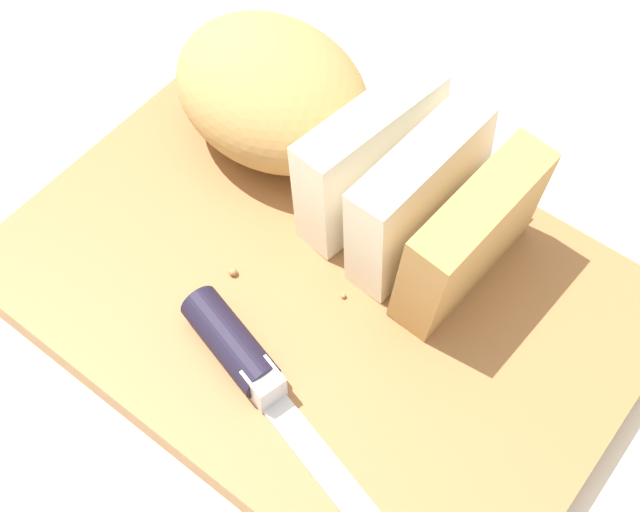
{
  "coord_description": "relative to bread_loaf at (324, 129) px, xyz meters",
  "views": [
    {
      "loc": [
        0.17,
        -0.24,
        0.49
      ],
      "look_at": [
        0.0,
        0.0,
        0.05
      ],
      "focal_mm": 50.13,
      "sensor_mm": 36.0,
      "label": 1
    }
  ],
  "objects": [
    {
      "name": "crumb_near_loaf",
      "position": [
        0.0,
        -0.1,
        -0.04
      ],
      "size": [
        0.01,
        0.01,
        0.01
      ],
      "primitive_type": "sphere",
      "color": "tan",
      "rests_on": "cutting_board"
    },
    {
      "name": "ground_plane",
      "position": [
        0.05,
        -0.07,
        -0.06
      ],
      "size": [
        3.0,
        3.0,
        0.0
      ],
      "primitive_type": "plane",
      "color": "silver"
    },
    {
      "name": "bread_loaf",
      "position": [
        0.0,
        0.0,
        0.0
      ],
      "size": [
        0.26,
        0.14,
        0.08
      ],
      "rotation": [
        0.0,
        0.0,
        -0.13
      ],
      "color": "tan",
      "rests_on": "cutting_board"
    },
    {
      "name": "crumb_stray_right",
      "position": [
        0.07,
        -0.08,
        -0.04
      ],
      "size": [
        0.0,
        0.0,
        0.0
      ],
      "primitive_type": "sphere",
      "color": "tan",
      "rests_on": "cutting_board"
    },
    {
      "name": "crumb_near_knife",
      "position": [
        0.01,
        -0.14,
        -0.04
      ],
      "size": [
        0.01,
        0.01,
        0.01
      ],
      "primitive_type": "sphere",
      "color": "tan",
      "rests_on": "cutting_board"
    },
    {
      "name": "crumb_stray_left",
      "position": [
        0.12,
        -0.05,
        -0.04
      ],
      "size": [
        0.01,
        0.01,
        0.01
      ],
      "primitive_type": "sphere",
      "color": "tan",
      "rests_on": "cutting_board"
    },
    {
      "name": "bread_knife",
      "position": [
        0.06,
        -0.15,
        -0.03
      ],
      "size": [
        0.25,
        0.09,
        0.02
      ],
      "rotation": [
        0.0,
        0.0,
        -0.3
      ],
      "color": "silver",
      "rests_on": "cutting_board"
    },
    {
      "name": "cutting_board",
      "position": [
        0.05,
        -0.07,
        -0.05
      ],
      "size": [
        0.39,
        0.28,
        0.02
      ],
      "primitive_type": "cube",
      "rotation": [
        0.0,
        0.0,
        -0.04
      ],
      "color": "#9E6B3D",
      "rests_on": "ground_plane"
    }
  ]
}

